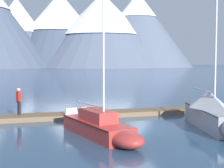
% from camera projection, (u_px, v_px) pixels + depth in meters
% --- Properties ---
extents(ground_plane, '(700.00, 700.00, 0.00)m').
position_uv_depth(ground_plane, '(136.00, 127.00, 18.15)').
color(ground_plane, '#2D4C6B').
extents(mountain_shoulder_ridge, '(61.14, 61.14, 44.79)m').
position_uv_depth(mountain_shoulder_ridge, '(17.00, 30.00, 209.65)').
color(mountain_shoulder_ridge, '#4C566B').
rests_on(mountain_shoulder_ridge, ground).
extents(mountain_east_summit, '(78.58, 78.58, 49.64)m').
position_uv_depth(mountain_east_summit, '(60.00, 27.00, 216.44)').
color(mountain_east_summit, '#424C60').
rests_on(mountain_east_summit, ground).
extents(mountain_rear_spur, '(89.26, 89.26, 47.74)m').
position_uv_depth(mountain_rear_spur, '(102.00, 27.00, 209.98)').
color(mountain_rear_spur, slate).
rests_on(mountain_rear_spur, ground).
extents(mountain_north_horn, '(72.36, 72.36, 49.17)m').
position_uv_depth(mountain_north_horn, '(137.00, 29.00, 214.29)').
color(mountain_north_horn, slate).
rests_on(mountain_north_horn, ground).
extents(dock, '(26.34, 3.72, 0.30)m').
position_uv_depth(dock, '(119.00, 113.00, 22.03)').
color(dock, brown).
rests_on(dock, ground).
extents(sailboat_second_berth, '(3.14, 6.34, 8.90)m').
position_uv_depth(sailboat_second_berth, '(101.00, 127.00, 15.60)').
color(sailboat_second_berth, '#B2332D').
rests_on(sailboat_second_berth, ground).
extents(sailboat_mid_dock_port, '(2.48, 6.98, 7.06)m').
position_uv_depth(sailboat_mid_dock_port, '(212.00, 111.00, 17.63)').
color(sailboat_mid_dock_port, '#93939E').
rests_on(sailboat_mid_dock_port, ground).
extents(person_on_dock, '(0.37, 0.54, 1.69)m').
position_uv_depth(person_on_dock, '(19.00, 99.00, 20.47)').
color(person_on_dock, '#232328').
rests_on(person_on_dock, dock).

